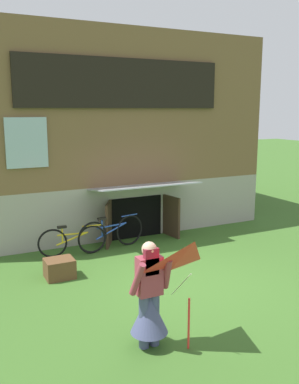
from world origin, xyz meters
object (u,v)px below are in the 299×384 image
person (149,303)px  wooden_crate (60,268)px  bicycle_yellow (72,241)px  bicycle_blue (111,233)px  kite (194,270)px

person → wooden_crate: size_ratio=2.74×
bicycle_yellow → bicycle_blue: bearing=7.2°
kite → wooden_crate: kite is taller
bicycle_yellow → wooden_crate: bicycle_yellow is taller
person → wooden_crate: person is taller
kite → bicycle_yellow: bearing=93.6°
bicycle_blue → bicycle_yellow: (-0.94, -0.02, -0.04)m
kite → person: bearing=128.0°
bicycle_yellow → person: bearing=-85.3°
bicycle_blue → bicycle_yellow: size_ratio=1.13×
kite → wooden_crate: bearing=104.3°
person → bicycle_yellow: 4.11m
person → kite: (0.39, -0.50, 0.59)m
bicycle_blue → bicycle_yellow: bearing=170.4°
kite → bicycle_yellow: (-0.29, 4.60, -0.88)m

